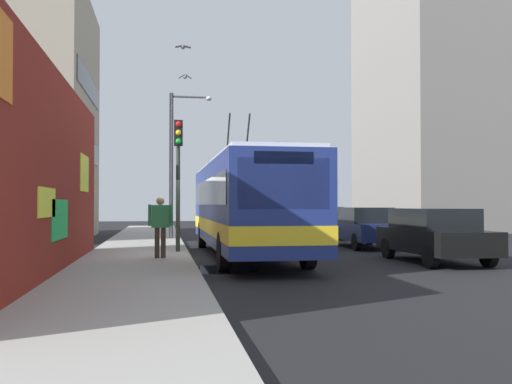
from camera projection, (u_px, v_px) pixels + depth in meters
The scene contains 13 objects.
ground_plane at pixel (190, 259), 17.38m from camera, with size 80.00×80.00×0.00m, color black.
sidewalk_slab at pixel (138, 257), 17.11m from camera, with size 48.00×3.20×0.15m, color #9E9B93.
graffiti_wall at pixel (52, 175), 12.70m from camera, with size 13.53×0.32×4.75m.
building_far_right at pixel (429, 95), 37.81m from camera, with size 11.59×7.00×18.17m.
city_bus at pixel (245, 203), 18.27m from camera, with size 12.03×2.50×4.89m.
parked_car_black at pixel (434, 234), 16.35m from camera, with size 4.29×1.89×1.58m.
parked_car_navy at pixel (363, 226), 22.11m from camera, with size 4.42×1.82×1.58m.
parked_car_champagne at pixel (320, 221), 28.19m from camera, with size 4.46×1.95×1.58m.
pedestrian_at_curb at pixel (160, 222), 16.19m from camera, with size 0.24×0.70×1.77m.
traffic_light at pixel (178, 163), 18.32m from camera, with size 0.49×0.28×4.33m.
street_lamp at pixel (176, 154), 25.58m from camera, with size 0.44×1.95×6.66m.
flying_pigeons at pixel (184, 63), 21.27m from camera, with size 2.84×0.73×0.63m.
curbside_puddle at pixel (219, 269), 14.55m from camera, with size 2.08×2.08×0.00m, color black.
Camera 1 is at (-17.52, 0.88, 1.70)m, focal length 39.18 mm.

